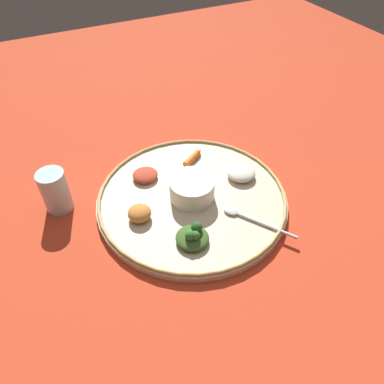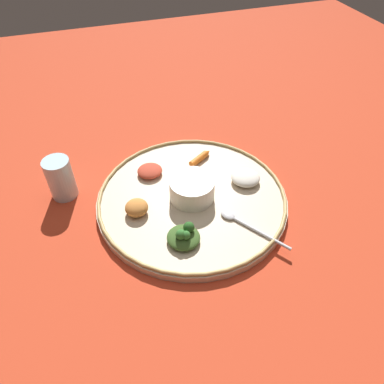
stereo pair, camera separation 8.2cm
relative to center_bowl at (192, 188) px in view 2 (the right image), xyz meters
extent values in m
plane|color=#B7381E|center=(0.00, 0.00, -0.04)|extent=(2.40, 2.40, 0.00)
cylinder|color=#C6B293|center=(0.00, 0.00, -0.04)|extent=(0.44, 0.44, 0.02)
torus|color=tan|center=(0.00, 0.00, -0.02)|extent=(0.43, 0.43, 0.01)
cylinder|color=silver|center=(0.00, 0.00, 0.00)|extent=(0.10, 0.10, 0.05)
cylinder|color=maroon|center=(0.00, 0.00, 0.02)|extent=(0.09, 0.09, 0.01)
ellipsoid|color=silver|center=(0.08, 0.06, -0.02)|extent=(0.04, 0.04, 0.01)
cylinder|color=silver|center=(0.15, 0.10, -0.02)|extent=(0.12, 0.08, 0.01)
ellipsoid|color=#385623|center=(0.12, -0.06, -0.02)|extent=(0.09, 0.09, 0.02)
sphere|color=#2D6628|center=(0.12, -0.05, 0.00)|extent=(0.02, 0.02, 0.02)
sphere|color=#2D6628|center=(0.12, -0.06, 0.00)|extent=(0.02, 0.02, 0.02)
sphere|color=#23511E|center=(0.11, -0.04, 0.00)|extent=(0.02, 0.02, 0.02)
cylinder|color=orange|center=(-0.12, 0.06, -0.02)|extent=(0.05, 0.06, 0.02)
cone|color=orange|center=(-0.14, 0.09, -0.02)|extent=(0.02, 0.02, 0.02)
ellipsoid|color=#C67A38|center=(0.01, -0.13, -0.01)|extent=(0.07, 0.07, 0.03)
ellipsoid|color=silver|center=(-0.01, 0.14, -0.01)|extent=(0.09, 0.09, 0.02)
ellipsoid|color=#B73D28|center=(-0.11, -0.07, -0.02)|extent=(0.06, 0.06, 0.02)
cylinder|color=silver|center=(-0.12, -0.28, 0.01)|extent=(0.06, 0.06, 0.10)
cylinder|color=tan|center=(-0.12, -0.28, -0.02)|extent=(0.05, 0.05, 0.05)
camera|label=1|loc=(0.53, -0.26, 0.56)|focal=33.94mm
camera|label=2|loc=(0.56, -0.19, 0.56)|focal=33.94mm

